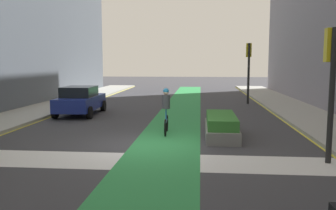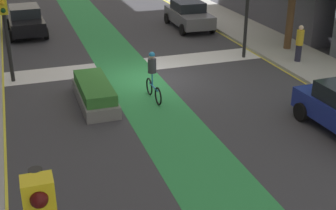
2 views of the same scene
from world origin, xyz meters
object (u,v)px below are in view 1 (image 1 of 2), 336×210
(traffic_signal_far_right, at_px, (249,61))
(cyclist_in_lane, at_px, (166,110))
(traffic_signal_near_right, at_px, (331,68))
(median_planter, at_px, (221,126))
(car_blue_left_far, at_px, (80,100))

(traffic_signal_far_right, distance_m, cyclist_in_lane, 12.25)
(traffic_signal_near_right, distance_m, median_planter, 4.95)
(traffic_signal_near_right, bearing_deg, car_blue_left_far, 140.46)
(traffic_signal_far_right, relative_size, cyclist_in_lane, 2.26)
(median_planter, bearing_deg, traffic_signal_near_right, -49.30)
(traffic_signal_far_right, relative_size, median_planter, 1.20)
(cyclist_in_lane, bearing_deg, car_blue_left_far, 137.01)
(traffic_signal_near_right, relative_size, cyclist_in_lane, 2.06)
(traffic_signal_near_right, height_order, median_planter, traffic_signal_near_right)
(median_planter, bearing_deg, cyclist_in_lane, 172.72)
(traffic_signal_near_right, xyz_separation_m, car_blue_left_far, (-10.25, 8.47, -1.90))
(car_blue_left_far, bearing_deg, median_planter, -34.81)
(cyclist_in_lane, bearing_deg, traffic_signal_far_right, 67.24)
(traffic_signal_far_right, bearing_deg, median_planter, -102.34)
(traffic_signal_far_right, height_order, car_blue_left_far, traffic_signal_far_right)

